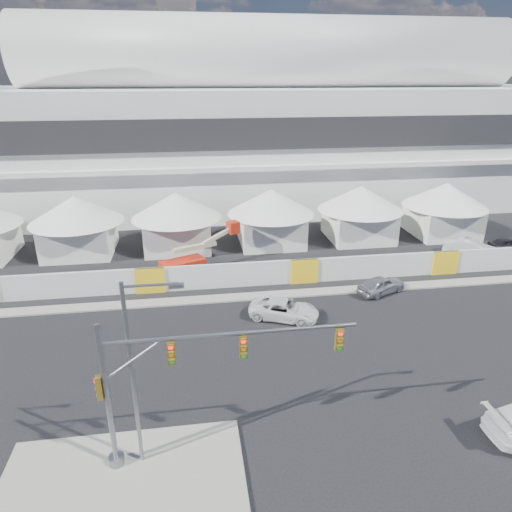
{
  "coord_description": "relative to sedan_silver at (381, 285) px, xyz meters",
  "views": [
    {
      "loc": [
        -2.61,
        -17.83,
        15.66
      ],
      "look_at": [
        1.49,
        10.0,
        4.33
      ],
      "focal_mm": 32.0,
      "sensor_mm": 36.0,
      "label": 1
    }
  ],
  "objects": [
    {
      "name": "ground",
      "position": [
        -11.39,
        -11.78,
        -0.67
      ],
      "size": [
        160.0,
        160.0,
        0.0
      ],
      "primitive_type": "plane",
      "color": "black",
      "rests_on": "ground"
    },
    {
      "name": "median_island",
      "position": [
        -17.39,
        -14.78,
        -0.6
      ],
      "size": [
        10.0,
        5.0,
        0.15
      ],
      "primitive_type": "cube",
      "color": "gray",
      "rests_on": "ground"
    },
    {
      "name": "far_curb",
      "position": [
        8.61,
        0.72,
        -0.61
      ],
      "size": [
        80.0,
        1.2,
        0.12
      ],
      "primitive_type": "cube",
      "color": "gray",
      "rests_on": "ground"
    },
    {
      "name": "stadium",
      "position": [
        -2.68,
        29.72,
        8.78
      ],
      "size": [
        80.0,
        24.8,
        21.98
      ],
      "color": "silver",
      "rests_on": "ground"
    },
    {
      "name": "tent_row",
      "position": [
        -10.89,
        12.22,
        2.48
      ],
      "size": [
        53.4,
        8.4,
        5.4
      ],
      "color": "white",
      "rests_on": "ground"
    },
    {
      "name": "hoarding_fence",
      "position": [
        -5.39,
        2.72,
        0.33
      ],
      "size": [
        70.0,
        0.25,
        2.0
      ],
      "primitive_type": "cube",
      "color": "silver",
      "rests_on": "ground"
    },
    {
      "name": "sedan_silver",
      "position": [
        0.0,
        0.0,
        0.0
      ],
      "size": [
        3.02,
        4.26,
        1.35
      ],
      "primitive_type": "imported",
      "rotation": [
        0.0,
        0.0,
        1.97
      ],
      "color": "#A9A9AE",
      "rests_on": "ground"
    },
    {
      "name": "pickup_curb",
      "position": [
        -8.1,
        -2.72,
        -0.01
      ],
      "size": [
        3.86,
        5.22,
        1.32
      ],
      "primitive_type": "imported",
      "rotation": [
        0.0,
        0.0,
        1.17
      ],
      "color": "white",
      "rests_on": "ground"
    },
    {
      "name": "lot_car_a",
      "position": [
        11.11,
        5.97,
        0.1
      ],
      "size": [
        4.15,
        4.74,
        1.55
      ],
      "primitive_type": "imported",
      "rotation": [
        0.0,
        0.0,
        0.92
      ],
      "color": "silver",
      "rests_on": "ground"
    },
    {
      "name": "lot_car_b",
      "position": [
        15.45,
        6.79,
        -0.04
      ],
      "size": [
        1.56,
        3.74,
        1.26
      ],
      "primitive_type": "imported",
      "rotation": [
        0.0,
        0.0,
        1.59
      ],
      "color": "black",
      "rests_on": "ground"
    },
    {
      "name": "traffic_mast",
      "position": [
        -15.4,
        -14.14,
        3.36
      ],
      "size": [
        10.48,
        0.66,
        6.82
      ],
      "color": "slate",
      "rests_on": "median_island"
    },
    {
      "name": "streetlight_median",
      "position": [
        -16.45,
        -14.07,
        4.33
      ],
      "size": [
        2.34,
        0.23,
        8.45
      ],
      "color": "gray",
      "rests_on": "median_island"
    },
    {
      "name": "boom_lift",
      "position": [
        -14.28,
        6.09,
        0.31
      ],
      "size": [
        7.51,
        2.95,
        3.67
      ],
      "rotation": [
        0.0,
        0.0,
        0.41
      ],
      "color": "red",
      "rests_on": "ground"
    }
  ]
}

